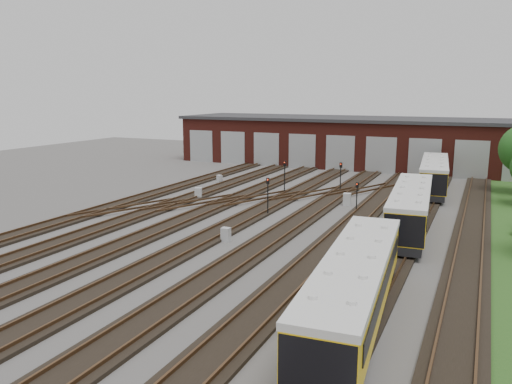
% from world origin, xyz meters
% --- Properties ---
extents(ground, '(120.00, 120.00, 0.00)m').
position_xyz_m(ground, '(0.00, 0.00, 0.00)').
color(ground, '#4D4A47').
rests_on(ground, ground).
extents(track_network, '(30.40, 70.00, 0.33)m').
position_xyz_m(track_network, '(-0.17, 0.59, 0.11)').
color(track_network, black).
rests_on(track_network, ground).
extents(maintenance_shed, '(51.00, 12.50, 6.35)m').
position_xyz_m(maintenance_shed, '(-0.01, 39.97, 3.20)').
color(maintenance_shed, '#591D16').
rests_on(maintenance_shed, ground).
extents(metro_train, '(3.51, 45.61, 2.78)m').
position_xyz_m(metro_train, '(10.00, 8.81, 1.75)').
color(metro_train, black).
rests_on(metro_train, ground).
extents(signal_mast_0, '(0.25, 0.24, 3.24)m').
position_xyz_m(signal_mast_0, '(-2.85, 17.46, 2.06)').
color(signal_mast_0, black).
rests_on(signal_mast_0, ground).
extents(signal_mast_1, '(0.26, 0.24, 3.04)m').
position_xyz_m(signal_mast_1, '(-0.92, 9.01, 1.94)').
color(signal_mast_1, black).
rests_on(signal_mast_1, ground).
extents(signal_mast_2, '(0.25, 0.24, 2.88)m').
position_xyz_m(signal_mast_2, '(1.65, 21.01, 1.86)').
color(signal_mast_2, black).
rests_on(signal_mast_2, ground).
extents(signal_mast_3, '(0.23, 0.22, 2.51)m').
position_xyz_m(signal_mast_3, '(5.25, 12.86, 1.62)').
color(signal_mast_3, black).
rests_on(signal_mast_3, ground).
extents(relay_cabinet_0, '(0.76, 0.70, 1.02)m').
position_xyz_m(relay_cabinet_0, '(-9.29, 12.22, 0.51)').
color(relay_cabinet_0, '#ADB0B2').
rests_on(relay_cabinet_0, ground).
extents(relay_cabinet_1, '(0.66, 0.61, 0.89)m').
position_xyz_m(relay_cabinet_1, '(-11.41, 20.07, 0.44)').
color(relay_cabinet_1, '#ADB0B2').
rests_on(relay_cabinet_1, ground).
extents(relay_cabinet_2, '(0.56, 0.47, 0.93)m').
position_xyz_m(relay_cabinet_2, '(-0.59, 1.39, 0.47)').
color(relay_cabinet_2, '#ADB0B2').
rests_on(relay_cabinet_2, ground).
extents(relay_cabinet_3, '(0.71, 0.61, 1.07)m').
position_xyz_m(relay_cabinet_3, '(3.86, 15.23, 0.54)').
color(relay_cabinet_3, '#ADB0B2').
rests_on(relay_cabinet_3, ground).
extents(relay_cabinet_4, '(0.69, 0.62, 0.98)m').
position_xyz_m(relay_cabinet_4, '(8.75, 6.64, 0.49)').
color(relay_cabinet_4, '#ADB0B2').
rests_on(relay_cabinet_4, ground).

